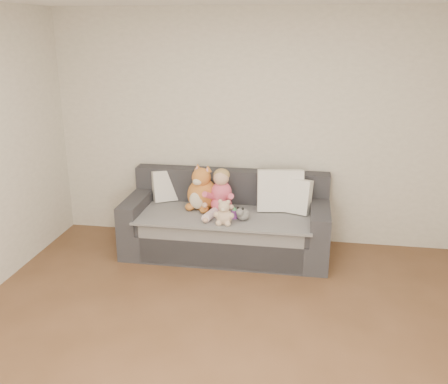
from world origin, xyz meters
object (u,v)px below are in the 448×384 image
object	(u,v)px
sofa	(227,225)
teddy_bear	(224,214)
toddler	(221,195)
plush_cat	(202,192)
sippy_cup	(234,213)

from	to	relation	value
sofa	teddy_bear	distance (m)	0.48
toddler	plush_cat	xyz separation A→B (m)	(-0.22, 0.11, -0.01)
teddy_bear	sippy_cup	xyz separation A→B (m)	(0.08, 0.17, -0.04)
sofa	plush_cat	world-z (taller)	plush_cat
toddler	sippy_cup	bearing A→B (deg)	-34.32
sofa	toddler	world-z (taller)	toddler
toddler	teddy_bear	world-z (taller)	toddler
toddler	teddy_bear	size ratio (longest dim) A/B	1.86
sofa	teddy_bear	xyz separation A→B (m)	(0.03, -0.39, 0.27)
sofa	plush_cat	distance (m)	0.45
teddy_bear	toddler	bearing A→B (deg)	108.78
sofa	sippy_cup	size ratio (longest dim) A/B	17.87
plush_cat	teddy_bear	world-z (taller)	plush_cat
toddler	plush_cat	size ratio (longest dim) A/B	0.95
sofa	sippy_cup	xyz separation A→B (m)	(0.12, -0.22, 0.23)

